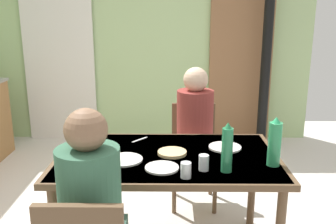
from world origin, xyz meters
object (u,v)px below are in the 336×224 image
object	(u,v)px
person_near_diner	(91,196)
person_far_diner	(195,121)
chair_far_diner	(194,147)
water_bottle_green_near	(227,149)
water_bottle_green_far	(275,143)
dining_table	(168,165)

from	to	relation	value
person_near_diner	person_far_diner	bearing A→B (deg)	66.17
person_far_diner	chair_far_diner	bearing A→B (deg)	-90.00
person_far_diner	water_bottle_green_near	world-z (taller)	person_far_diner
water_bottle_green_far	water_bottle_green_near	bearing A→B (deg)	-162.43
person_near_diner	person_far_diner	size ratio (longest dim) A/B	1.00
dining_table	water_bottle_green_far	distance (m)	0.70
dining_table	chair_far_diner	distance (m)	0.84
dining_table	water_bottle_green_near	size ratio (longest dim) A/B	4.85
water_bottle_green_near	person_far_diner	bearing A→B (deg)	97.97
chair_far_diner	water_bottle_green_far	distance (m)	1.11
person_near_diner	person_far_diner	xyz separation A→B (m)	(0.58, 1.31, 0.00)
chair_far_diner	water_bottle_green_far	world-z (taller)	water_bottle_green_far
dining_table	person_near_diner	xyz separation A→B (m)	(-0.36, -0.66, 0.12)
water_bottle_green_near	water_bottle_green_far	bearing A→B (deg)	17.57
chair_far_diner	person_far_diner	size ratio (longest dim) A/B	1.13
dining_table	water_bottle_green_far	size ratio (longest dim) A/B	4.75
dining_table	water_bottle_green_far	world-z (taller)	water_bottle_green_far
chair_far_diner	water_bottle_green_near	size ratio (longest dim) A/B	2.93
person_near_diner	water_bottle_green_far	size ratio (longest dim) A/B	2.54
dining_table	person_far_diner	distance (m)	0.70
chair_far_diner	water_bottle_green_near	distance (m)	1.12
dining_table	person_near_diner	world-z (taller)	person_near_diner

